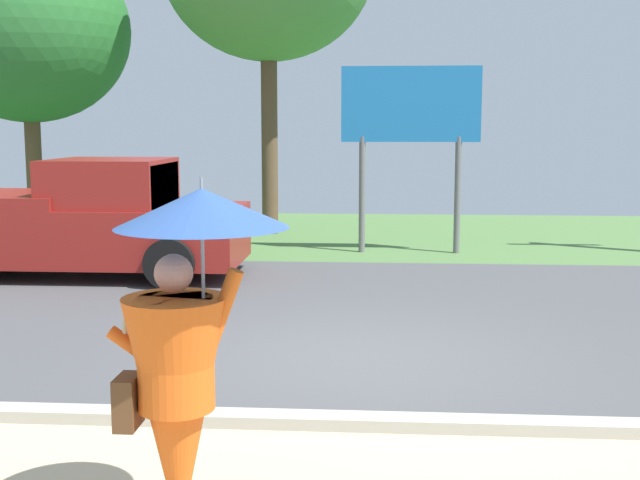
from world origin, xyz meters
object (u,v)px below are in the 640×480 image
object	(u,v)px
monk_pedestrian	(182,359)
roadside_billboard	(411,118)
pickup_truck	(83,222)
tree_left_far	(28,30)

from	to	relation	value
monk_pedestrian	roadside_billboard	xyz separation A→B (m)	(1.69, 11.09, 1.46)
pickup_truck	roadside_billboard	distance (m)	6.24
monk_pedestrian	tree_left_far	distance (m)	15.81
pickup_truck	monk_pedestrian	bearing A→B (deg)	-73.62
monk_pedestrian	roadside_billboard	world-z (taller)	roadside_billboard
pickup_truck	tree_left_far	size ratio (longest dim) A/B	0.79
monk_pedestrian	tree_left_far	xyz separation A→B (m)	(-6.79, 13.86, 3.43)
monk_pedestrian	tree_left_far	size ratio (longest dim) A/B	0.32
monk_pedestrian	pickup_truck	distance (m)	9.08
monk_pedestrian	pickup_truck	world-z (taller)	monk_pedestrian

